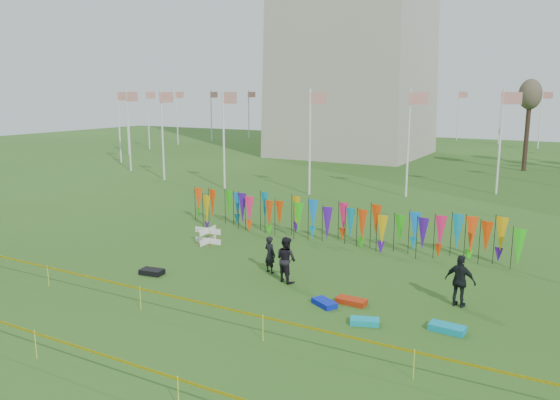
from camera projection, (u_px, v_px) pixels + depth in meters
The scene contains 14 objects.
ground at pixel (226, 299), 20.86m from camera, with size 160.00×160.00×0.00m, color #284B15.
flagpole_ring at pixel (353, 123), 67.88m from camera, with size 57.40×56.16×8.00m.
banner_row at pixel (332, 220), 28.41m from camera, with size 18.64×0.64×2.10m.
caution_tape_near at pixel (181, 299), 18.75m from camera, with size 26.00×0.02×0.90m.
caution_tape_far at pixel (82, 349), 15.09m from camera, with size 26.00×0.02×0.90m.
box_kite at pixel (208, 236), 28.32m from camera, with size 0.78×0.78×0.87m.
person_left at pixel (270, 254), 23.76m from camera, with size 0.60×0.44×1.64m, color black.
person_mid at pixel (286, 259), 22.59m from camera, with size 0.93×0.58×1.92m, color black.
person_right at pixel (460, 281), 19.95m from camera, with size 1.14×0.65×1.95m, color black.
kite_bag_turquoise at pixel (365, 321), 18.57m from camera, with size 0.98×0.49×0.20m, color #0B9DB0.
kite_bag_blue at pixel (324, 303), 20.17m from camera, with size 0.98×0.51×0.21m, color #0B20B7.
kite_bag_red at pixel (351, 301), 20.36m from camera, with size 1.12×0.52×0.21m, color #B22A0B.
kite_bag_black at pixel (152, 272), 23.64m from camera, with size 1.00×0.58×0.23m, color black.
kite_bag_teal at pixel (447, 328), 18.01m from camera, with size 1.15×0.55×0.22m, color #0C91AB.
Camera 1 is at (11.40, -16.23, 7.79)m, focal length 35.00 mm.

